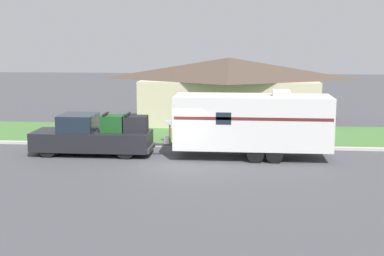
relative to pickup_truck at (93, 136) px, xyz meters
name	(u,v)px	position (x,y,z in m)	size (l,w,h in m)	color
ground_plane	(175,163)	(4.27, -1.56, -0.92)	(120.00, 120.00, 0.00)	#47474C
curb_strip	(184,146)	(4.27, 2.19, -0.85)	(80.00, 0.30, 0.14)	beige
lawn_strip	(190,134)	(4.27, 5.84, -0.91)	(80.00, 7.00, 0.03)	#477538
house_across_street	(229,89)	(6.43, 10.76, 1.34)	(12.39, 6.62, 4.37)	beige
pickup_truck	(93,136)	(0.00, 0.00, 0.00)	(5.90, 2.07, 2.08)	black
travel_trailer	(252,122)	(7.80, 0.00, 0.83)	(8.41, 2.44, 3.29)	black
mailbox	(170,126)	(3.40, 3.15, 0.03)	(0.48, 0.20, 1.23)	brown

